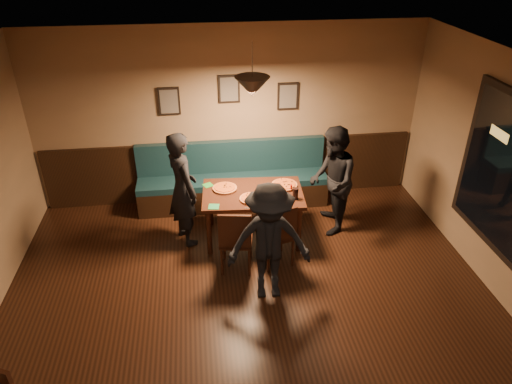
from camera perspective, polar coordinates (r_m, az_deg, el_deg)
floor at (r=5.29m, az=0.58°, el=-19.50°), size 7.00×7.00×0.00m
ceiling at (r=3.66m, az=0.80°, el=10.53°), size 7.00×7.00×0.00m
wall_back at (r=7.41m, az=-3.19°, el=9.06°), size 6.00×0.00×6.00m
wainscot at (r=7.75m, az=-2.99°, el=2.74°), size 5.88×0.06×1.00m
booth_bench at (r=7.51m, az=-2.81°, el=1.82°), size 3.00×0.60×1.00m
picture_left at (r=7.28m, az=-10.44°, el=10.74°), size 0.32×0.04×0.42m
picture_center at (r=7.24m, az=-3.27°, el=12.32°), size 0.32×0.04×0.42m
picture_right at (r=7.40m, az=3.86°, el=11.47°), size 0.32×0.04×0.42m
pendant_lamp at (r=5.97m, az=-0.45°, el=12.60°), size 0.44×0.44×0.25m
dining_table at (r=6.76m, az=-0.39°, el=-2.80°), size 1.45×0.99×0.75m
chair_near_left at (r=6.13m, az=-2.41°, el=-5.57°), size 0.47×0.47×0.93m
chair_near_right at (r=6.24m, az=2.36°, el=-4.95°), size 0.50×0.50×0.92m
diner_left at (r=6.55m, az=-8.84°, el=0.35°), size 0.61×0.72×1.67m
diner_right at (r=6.83m, az=9.18°, el=1.32°), size 0.72×0.86×1.61m
diner_front at (r=5.53m, az=1.60°, el=-6.14°), size 1.01×0.61×1.53m
pizza_a at (r=6.65m, az=-3.79°, el=0.48°), size 0.43×0.43×0.04m
pizza_b at (r=6.38m, az=-0.51°, el=-0.80°), size 0.40×0.40×0.04m
pizza_c at (r=6.73m, az=3.44°, el=0.88°), size 0.48×0.48×0.04m
soda_glass at (r=6.40m, az=4.78°, el=-0.20°), size 0.10×0.10×0.16m
tabasco_bottle at (r=6.59m, az=4.27°, el=0.57°), size 0.03×0.03×0.12m
napkin_a at (r=6.78m, az=-5.82°, el=0.83°), size 0.18×0.18×0.01m
napkin_b at (r=6.26m, az=-5.12°, el=-1.77°), size 0.16×0.16×0.01m
cutlery_set at (r=6.21m, az=0.00°, el=-1.95°), size 0.17×0.07×0.00m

